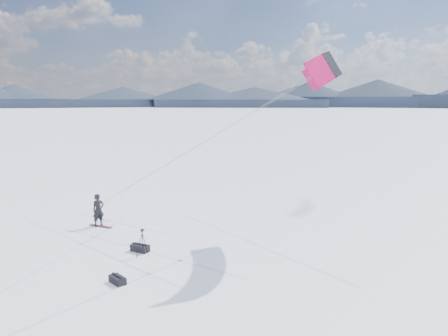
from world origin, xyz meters
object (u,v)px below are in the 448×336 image
Objects in this scene: gear_bag_a at (140,248)px; snowkiter at (99,226)px; gear_bag_b at (118,280)px; snowboard at (101,226)px; tripod at (142,239)px.

snowkiter is at bearing 154.38° from gear_bag_a.
gear_bag_b is at bearing -65.85° from gear_bag_a.
snowkiter is 1.27× the size of snowboard.
gear_bag_b is at bearing -44.53° from snowboard.
tripod is at bearing -39.65° from gear_bag_a.
gear_bag_b is at bearing -110.42° from snowkiter.
gear_bag_a is at bearing 133.88° from gear_bag_b.
tripod is (5.13, -2.28, 0.80)m from snowboard.
tripod is 3.13m from gear_bag_b.
snowkiter is at bearing 148.17° from tripod.
tripod is at bearing -29.52° from snowboard.
snowkiter reaches higher than gear_bag_a.
gear_bag_b reaches higher than snowboard.
snowkiter is at bearing 157.76° from gear_bag_b.
snowboard is at bearing 153.97° from gear_bag_a.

